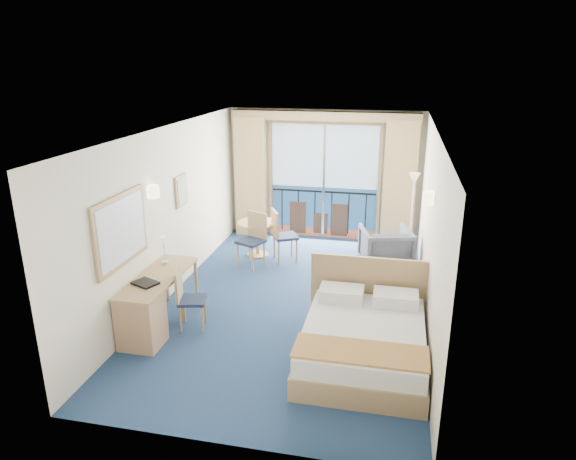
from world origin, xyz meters
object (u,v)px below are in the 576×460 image
object	(u,v)px
table_chair_a	(281,232)
table_chair_b	(254,236)
round_table	(257,230)
desk_chair	(187,296)
nightstand	(407,293)
armchair	(385,249)
floor_lamp	(413,194)
bed	(364,339)
desk	(145,313)

from	to	relation	value
table_chair_a	table_chair_b	world-z (taller)	table_chair_b
round_table	table_chair_a	world-z (taller)	table_chair_a
round_table	desk_chair	bearing A→B (deg)	-94.28
nightstand	table_chair_a	world-z (taller)	table_chair_a
armchair	floor_lamp	size ratio (longest dim) A/B	0.53
table_chair_b	desk_chair	bearing A→B (deg)	-73.52
bed	desk	bearing A→B (deg)	-177.24
armchair	desk_chair	distance (m)	3.84
armchair	floor_lamp	bearing A→B (deg)	-137.62
armchair	desk	world-z (taller)	armchair
nightstand	table_chair_b	world-z (taller)	table_chair_b
table_chair_a	bed	bearing A→B (deg)	-177.53
table_chair_a	table_chair_b	distance (m)	0.54
nightstand	table_chair_a	distance (m)	2.84
desk_chair	floor_lamp	bearing A→B (deg)	-55.47
armchair	round_table	distance (m)	2.47
floor_lamp	desk_chair	size ratio (longest dim) A/B	1.90
armchair	table_chair_a	world-z (taller)	table_chair_a
table_chair_a	floor_lamp	bearing A→B (deg)	-101.79
armchair	desk	bearing A→B (deg)	30.42
desk	table_chair_b	distance (m)	3.02
bed	table_chair_b	bearing A→B (deg)	128.61
table_chair_a	table_chair_b	bearing A→B (deg)	97.00
floor_lamp	nightstand	bearing A→B (deg)	-91.23
bed	floor_lamp	distance (m)	3.94
round_table	table_chair_b	xyz separation A→B (m)	(0.06, -0.48, 0.05)
round_table	nightstand	bearing A→B (deg)	-32.00
round_table	table_chair_a	xyz separation A→B (m)	(0.51, -0.17, 0.05)
bed	table_chair_a	size ratio (longest dim) A/B	2.00
nightstand	desk_chair	xyz separation A→B (m)	(-3.06, -1.18, 0.20)
desk_chair	desk	bearing A→B (deg)	125.61
bed	nightstand	distance (m)	1.60
bed	table_chair_a	distance (m)	3.59
desk_chair	table_chair_a	size ratio (longest dim) A/B	0.88
desk	bed	bearing A→B (deg)	2.76
armchair	round_table	world-z (taller)	armchair
bed	desk	size ratio (longest dim) A/B	1.22
desk	nightstand	bearing A→B (deg)	25.32
armchair	table_chair_a	bearing A→B (deg)	-16.63
floor_lamp	bed	bearing A→B (deg)	-98.94
nightstand	table_chair_a	bearing A→B (deg)	145.52
nightstand	table_chair_a	size ratio (longest dim) A/B	0.58
floor_lamp	round_table	size ratio (longest dim) A/B	2.21
table_chair_a	round_table	bearing A→B (deg)	43.65
nightstand	bed	bearing A→B (deg)	-109.97
round_table	floor_lamp	bearing A→B (deg)	9.74
bed	desk	xyz separation A→B (m)	(-2.92, -0.14, 0.13)
floor_lamp	table_chair_a	distance (m)	2.57
desk_chair	table_chair_b	xyz separation A→B (m)	(0.28, 2.47, 0.07)
table_chair_b	nightstand	bearing A→B (deg)	-1.97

